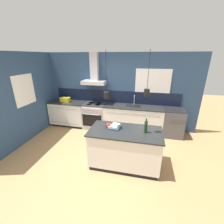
# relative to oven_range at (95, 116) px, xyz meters

# --- Properties ---
(ground_plane) EXTENTS (16.00, 16.00, 0.00)m
(ground_plane) POSITION_rel_oven_range_xyz_m (0.68, -1.69, -0.46)
(ground_plane) COLOR #A87F51
(ground_plane) RESTS_ON ground
(wall_back) EXTENTS (5.60, 2.20, 2.60)m
(wall_back) POSITION_rel_oven_range_xyz_m (0.65, 0.32, 0.90)
(wall_back) COLOR navy
(wall_back) RESTS_ON ground_plane
(wall_left) EXTENTS (0.08, 3.80, 2.60)m
(wall_left) POSITION_rel_oven_range_xyz_m (-1.75, -0.99, 0.85)
(wall_left) COLOR navy
(wall_left) RESTS_ON ground_plane
(counter_run_left) EXTENTS (1.31, 0.64, 0.91)m
(counter_run_left) POSITION_rel_oven_range_xyz_m (-1.04, 0.01, 0.01)
(counter_run_left) COLOR black
(counter_run_left) RESTS_ON ground_plane
(counter_run_sink) EXTENTS (1.97, 0.64, 1.25)m
(counter_run_sink) POSITION_rel_oven_range_xyz_m (1.37, 0.01, 0.01)
(counter_run_sink) COLOR black
(counter_run_sink) RESTS_ON ground_plane
(oven_range) EXTENTS (0.79, 0.66, 0.91)m
(oven_range) POSITION_rel_oven_range_xyz_m (0.00, 0.00, 0.00)
(oven_range) COLOR #B5B5BA
(oven_range) RESTS_ON ground_plane
(dishwasher) EXTENTS (0.63, 0.65, 0.91)m
(dishwasher) POSITION_rel_oven_range_xyz_m (2.66, 0.00, 0.00)
(dishwasher) COLOR #4C4C51
(dishwasher) RESTS_ON ground_plane
(kitchen_island) EXTENTS (1.63, 0.84, 0.91)m
(kitchen_island) POSITION_rel_oven_range_xyz_m (1.34, -1.76, 0.00)
(kitchen_island) COLOR black
(kitchen_island) RESTS_ON ground_plane
(bottle_on_island) EXTENTS (0.07, 0.07, 0.33)m
(bottle_on_island) POSITION_rel_oven_range_xyz_m (1.78, -1.75, 0.60)
(bottle_on_island) COLOR #193319
(bottle_on_island) RESTS_ON kitchen_island
(book_stack) EXTENTS (0.28, 0.32, 0.08)m
(book_stack) POSITION_rel_oven_range_xyz_m (1.09, -1.68, 0.49)
(book_stack) COLOR #335684
(book_stack) RESTS_ON kitchen_island
(red_supply_box) EXTENTS (0.20, 0.14, 0.07)m
(red_supply_box) POSITION_rel_oven_range_xyz_m (0.99, -1.67, 0.49)
(red_supply_box) COLOR red
(red_supply_box) RESTS_ON kitchen_island
(yellow_toolbox) EXTENTS (0.34, 0.18, 0.19)m
(yellow_toolbox) POSITION_rel_oven_range_xyz_m (-1.11, 0.00, 0.54)
(yellow_toolbox) COLOR gold
(yellow_toolbox) RESTS_ON counter_run_left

